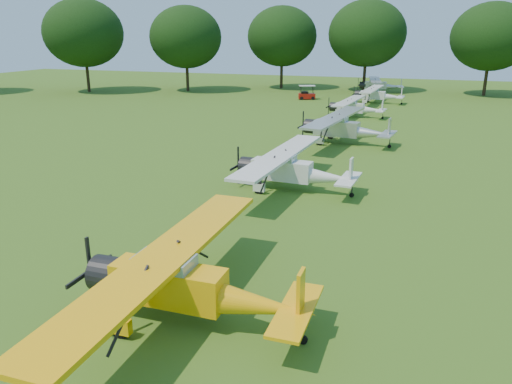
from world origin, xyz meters
The scene contains 9 objects.
ground centered at (0.00, 0.00, 0.00)m, with size 160.00×160.00×0.00m, color #355816.
tree_belt centered at (3.57, 0.16, 8.03)m, with size 137.36×130.27×14.52m.
aircraft_2 centered at (0.48, -7.70, 1.34)m, with size 7.31×11.60×2.30m.
aircraft_3 centered at (0.08, 6.08, 1.27)m, with size 6.95×11.07×2.18m.
aircraft_4 centered at (0.88, 19.08, 1.35)m, with size 7.42×11.78×2.31m.
aircraft_5 centered at (-0.11, 32.27, 1.09)m, with size 5.96×9.49×1.87m.
aircraft_6 centered at (1.02, 43.72, 1.13)m, with size 6.18×9.85×1.94m.
aircraft_7 centered at (0.19, 55.32, 1.19)m, with size 6.52×10.34×2.03m.
golf_cart centered at (-7.96, 44.50, 0.60)m, with size 2.38×1.89×1.79m.
Camera 1 is at (6.69, -19.55, 8.37)m, focal length 35.00 mm.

